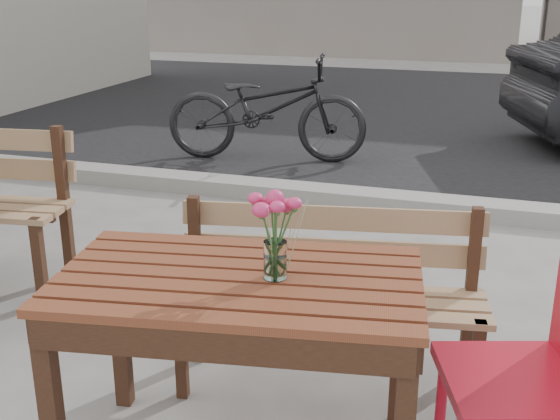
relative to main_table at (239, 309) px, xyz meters
The scene contains 6 objects.
street 5.09m from the main_table, 90.70° to the left, with size 30.00×8.12×0.12m.
main_table is the anchor object (origin of this frame).
main_bench 0.67m from the main_table, 76.69° to the left, with size 1.32×0.60×0.79m.
red_chair 0.98m from the main_table, ahead, with size 0.56×0.56×0.89m.
main_vase 0.33m from the main_table, ahead, with size 0.16×0.16×0.29m.
bicycle 4.31m from the main_table, 107.59° to the left, with size 0.64×1.84×0.97m, color black.
Camera 1 is at (0.82, -1.94, 1.65)m, focal length 45.00 mm.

